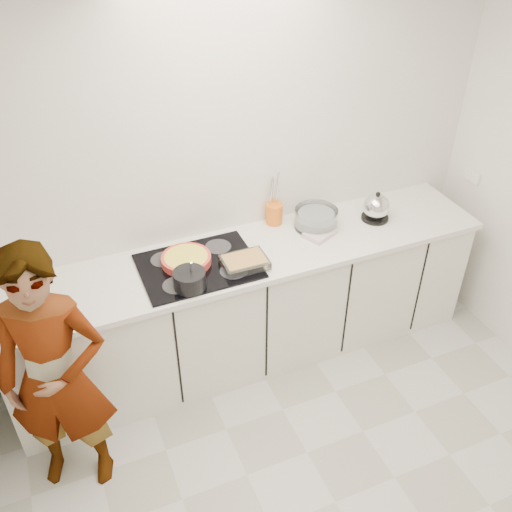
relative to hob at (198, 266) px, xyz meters
name	(u,v)px	position (x,y,z in m)	size (l,w,h in m)	color
floor	(335,502)	(0.35, -1.26, -0.92)	(3.60, 3.20, 0.00)	silver
ceiling	(406,27)	(0.35, -1.26, 1.68)	(3.60, 3.20, 0.00)	white
wall_back	(230,177)	(0.35, 0.34, 0.38)	(3.60, 0.00, 2.60)	white
base_cabinets	(250,308)	(0.35, 0.02, -0.48)	(3.20, 0.58, 0.87)	white
countertop	(249,255)	(0.35, 0.02, -0.03)	(3.24, 0.64, 0.04)	white
hob	(198,266)	(0.00, 0.00, 0.00)	(0.72, 0.54, 0.01)	black
tart_dish	(186,259)	(-0.06, 0.05, 0.04)	(0.39, 0.39, 0.05)	#D03C31
saucepan	(190,279)	(-0.11, -0.18, 0.06)	(0.26, 0.26, 0.18)	black
baking_dish	(245,262)	(0.26, -0.12, 0.04)	(0.28, 0.21, 0.05)	silver
mixing_bowl	(316,219)	(0.88, 0.12, 0.06)	(0.30, 0.30, 0.14)	silver
tea_towel	(320,233)	(0.86, 0.02, 0.01)	(0.20, 0.15, 0.03)	white
kettle	(376,208)	(1.31, 0.05, 0.08)	(0.21, 0.21, 0.22)	black
utensil_crock	(274,214)	(0.64, 0.28, 0.07)	(0.12, 0.12, 0.15)	orange
cook	(56,378)	(-0.94, -0.48, -0.12)	(0.58, 0.38, 1.60)	white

